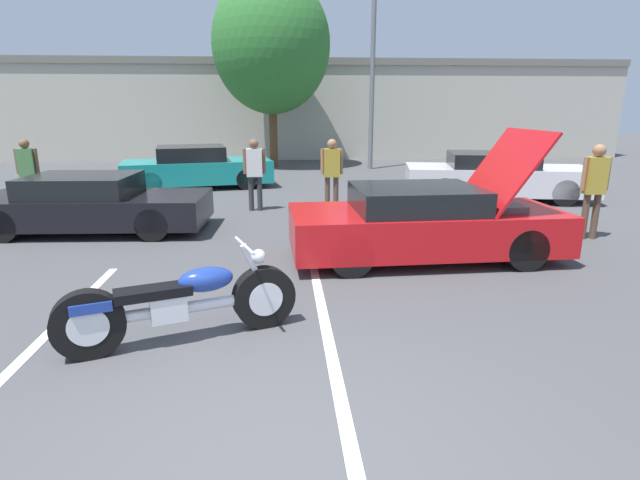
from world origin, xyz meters
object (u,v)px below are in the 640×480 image
at_px(spectator_near_motorcycle, 595,183).
at_px(light_pole, 375,47).
at_px(parked_car_right_row, 496,177).
at_px(spectator_by_show_car, 255,169).
at_px(tree_background, 271,45).
at_px(spectator_far_lot, 332,169).
at_px(parked_car_mid_row, 197,168).
at_px(parked_car_left_row, 91,204).
at_px(show_car_hood_open, 426,223).
at_px(spectator_midground, 28,169).
at_px(motorcycle, 181,304).

bearing_deg(spectator_near_motorcycle, light_pole, 101.24).
bearing_deg(parked_car_right_row, spectator_by_show_car, -160.26).
bearing_deg(tree_background, spectator_by_show_car, -92.19).
height_order(parked_car_right_row, spectator_far_lot, spectator_far_lot).
relative_size(parked_car_mid_row, parked_car_left_row, 1.03).
height_order(light_pole, show_car_hood_open, light_pole).
height_order(spectator_by_show_car, spectator_far_lot, spectator_far_lot).
xyz_separation_m(parked_car_mid_row, parked_car_left_row, (-1.18, -5.34, -0.05)).
bearing_deg(light_pole, spectator_by_show_car, -118.38).
distance_m(show_car_hood_open, spectator_near_motorcycle, 3.54).
bearing_deg(spectator_midground, light_pole, 37.64).
relative_size(light_pole, parked_car_right_row, 1.65).
relative_size(parked_car_mid_row, spectator_near_motorcycle, 2.62).
distance_m(parked_car_mid_row, spectator_by_show_car, 4.06).
height_order(show_car_hood_open, parked_car_right_row, show_car_hood_open).
distance_m(parked_car_left_row, spectator_near_motorcycle, 9.47).
distance_m(tree_background, parked_car_mid_row, 6.89).
relative_size(parked_car_right_row, spectator_by_show_car, 2.97).
height_order(motorcycle, parked_car_right_row, parked_car_right_row).
relative_size(parked_car_right_row, spectator_near_motorcycle, 2.83).
bearing_deg(light_pole, parked_car_right_row, -72.77).
bearing_deg(show_car_hood_open, spectator_by_show_car, 123.62).
xyz_separation_m(spectator_near_motorcycle, spectator_far_lot, (-4.51, 2.85, -0.05)).
xyz_separation_m(motorcycle, spectator_by_show_car, (0.45, 6.73, 0.56)).
height_order(light_pole, tree_background, light_pole).
relative_size(show_car_hood_open, spectator_near_motorcycle, 2.49).
bearing_deg(tree_background, parked_car_left_row, -108.14).
distance_m(parked_car_right_row, spectator_midground, 11.49).
xyz_separation_m(motorcycle, spectator_far_lot, (2.22, 6.52, 0.57)).
bearing_deg(show_car_hood_open, parked_car_mid_row, 120.24).
height_order(parked_car_mid_row, parked_car_left_row, parked_car_mid_row).
xyz_separation_m(tree_background, spectator_near_motorcycle, (5.95, -11.74, -3.59)).
height_order(motorcycle, spectator_far_lot, spectator_far_lot).
height_order(motorcycle, parked_car_mid_row, parked_car_mid_row).
bearing_deg(spectator_by_show_car, motorcycle, -93.82).
distance_m(parked_car_left_row, spectator_far_lot, 5.13).
height_order(light_pole, parked_car_right_row, light_pole).
xyz_separation_m(parked_car_mid_row, spectator_near_motorcycle, (8.19, -6.63, 0.45)).
bearing_deg(motorcycle, show_car_hood_open, 19.36).
height_order(motorcycle, parked_car_left_row, parked_car_left_row).
distance_m(parked_car_mid_row, spectator_midground, 4.60).
relative_size(parked_car_left_row, parked_car_right_row, 0.90).
height_order(parked_car_left_row, spectator_midground, spectator_midground).
bearing_deg(spectator_by_show_car, spectator_near_motorcycle, -26.03).
relative_size(light_pole, show_car_hood_open, 1.88).
bearing_deg(parked_car_right_row, spectator_far_lot, -154.15).
distance_m(tree_background, parked_car_left_row, 11.73).
bearing_deg(parked_car_mid_row, show_car_hood_open, -69.07).
xyz_separation_m(spectator_near_motorcycle, spectator_midground, (-11.53, 3.50, -0.05)).
relative_size(show_car_hood_open, parked_car_mid_row, 0.95).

